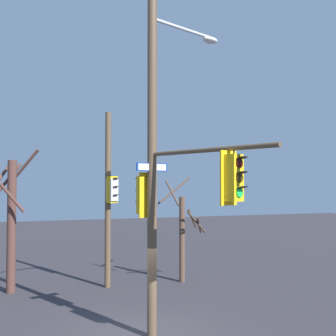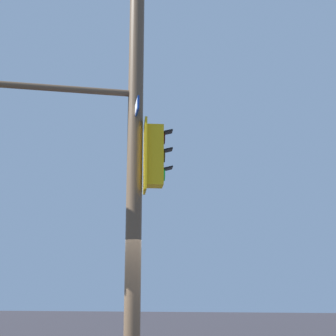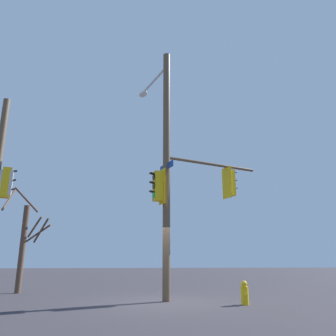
% 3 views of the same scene
% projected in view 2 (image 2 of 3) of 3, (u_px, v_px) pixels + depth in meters
% --- Properties ---
extents(main_signal_pole_assembly, '(3.15, 5.18, 9.66)m').
position_uv_depth(main_signal_pole_assembly, '(111.00, 102.00, 9.13)').
color(main_signal_pole_assembly, brown).
rests_on(main_signal_pole_assembly, ground).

